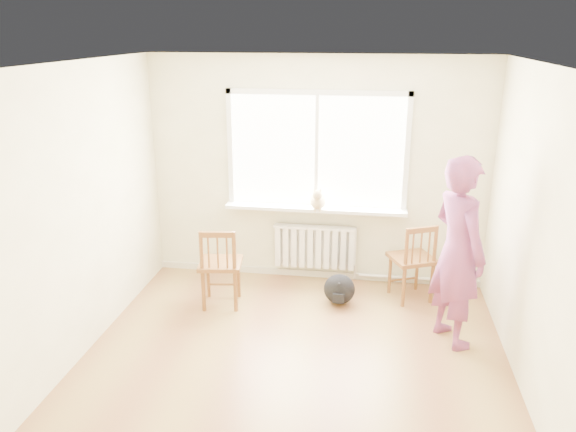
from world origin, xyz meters
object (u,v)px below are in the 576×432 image
at_px(chair_right, 414,262).
at_px(cat, 318,200).
at_px(person, 458,252).
at_px(backpack, 339,289).
at_px(chair_left, 220,267).

xyz_separation_m(chair_right, cat, (-1.12, 0.27, 0.60)).
bearing_deg(cat, chair_right, -15.35).
xyz_separation_m(chair_right, person, (0.33, -0.82, 0.47)).
bearing_deg(cat, backpack, -59.86).
height_order(chair_left, person, person).
distance_m(chair_right, backpack, 0.90).
bearing_deg(chair_left, chair_right, -175.05).
bearing_deg(chair_right, person, 87.33).
bearing_deg(chair_right, cat, -38.08).
xyz_separation_m(chair_right, backpack, (-0.82, -0.22, -0.29)).
height_order(person, backpack, person).
relative_size(chair_right, person, 0.49).
bearing_deg(chair_left, backpack, -176.63).
bearing_deg(person, chair_right, -6.78).
distance_m(person, cat, 1.82).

